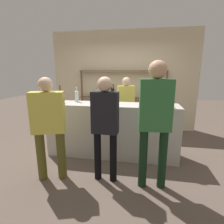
{
  "coord_description": "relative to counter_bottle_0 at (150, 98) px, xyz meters",
  "views": [
    {
      "loc": [
        0.57,
        -3.28,
        1.67
      ],
      "look_at": [
        0.0,
        0.0,
        0.9
      ],
      "focal_mm": 28.0,
      "sensor_mm": 36.0,
      "label": 1
    }
  ],
  "objects": [
    {
      "name": "ice_bucket",
      "position": [
        0.21,
        -0.15,
        -0.03
      ],
      "size": [
        0.24,
        0.24,
        0.21
      ],
      "color": "#B2B2B7",
      "rests_on": "bar_counter"
    },
    {
      "name": "back_wall",
      "position": [
        -0.72,
        1.84,
        0.21
      ],
      "size": [
        4.15,
        0.12,
        2.8
      ],
      "primitive_type": "cube",
      "color": "beige",
      "rests_on": "ground_plane"
    },
    {
      "name": "ground_plane",
      "position": [
        -0.72,
        -0.04,
        -1.19
      ],
      "size": [
        16.0,
        16.0,
        0.0
      ],
      "primitive_type": "plane",
      "color": "brown"
    },
    {
      "name": "counter_bottle_4",
      "position": [
        -0.74,
        -0.05,
        -0.01
      ],
      "size": [
        0.08,
        0.08,
        0.32
      ],
      "color": "black",
      "rests_on": "bar_counter"
    },
    {
      "name": "customer_left",
      "position": [
        -1.52,
        -1.01,
        -0.27
      ],
      "size": [
        0.52,
        0.34,
        1.59
      ],
      "rotation": [
        0.0,
        0.0,
        1.87
      ],
      "color": "brown",
      "rests_on": "ground_plane"
    },
    {
      "name": "bar_counter",
      "position": [
        -0.72,
        -0.04,
        -0.66
      ],
      "size": [
        2.55,
        0.57,
        1.06
      ],
      "primitive_type": "cube",
      "color": "#B7B2AD",
      "rests_on": "ground_plane"
    },
    {
      "name": "customer_right",
      "position": [
        0.03,
        -0.96,
        -0.11
      ],
      "size": [
        0.45,
        0.24,
        1.81
      ],
      "rotation": [
        0.0,
        0.0,
        1.66
      ],
      "color": "black",
      "rests_on": "ground_plane"
    },
    {
      "name": "wine_glass",
      "position": [
        -1.89,
        -0.07,
        -0.01
      ],
      "size": [
        0.08,
        0.08,
        0.17
      ],
      "color": "silver",
      "rests_on": "bar_counter"
    },
    {
      "name": "customer_center",
      "position": [
        -0.68,
        -0.91,
        -0.24
      ],
      "size": [
        0.39,
        0.21,
        1.6
      ],
      "rotation": [
        0.0,
        0.0,
        1.52
      ],
      "color": "black",
      "rests_on": "ground_plane"
    },
    {
      "name": "back_shelf",
      "position": [
        -0.72,
        1.66,
        -0.04
      ],
      "size": [
        2.47,
        0.18,
        1.71
      ],
      "color": "brown",
      "rests_on": "ground_plane"
    },
    {
      "name": "counter_bottle_3",
      "position": [
        -1.77,
        -0.06,
        0.0
      ],
      "size": [
        0.08,
        0.08,
        0.35
      ],
      "color": "brown",
      "rests_on": "bar_counter"
    },
    {
      "name": "server_behind_counter",
      "position": [
        -0.53,
        0.86,
        -0.28
      ],
      "size": [
        0.43,
        0.3,
        1.54
      ],
      "rotation": [
        0.0,
        0.0,
        -1.23
      ],
      "color": "brown",
      "rests_on": "ground_plane"
    },
    {
      "name": "counter_bottle_2",
      "position": [
        -1.49,
        0.09,
        -0.0
      ],
      "size": [
        0.07,
        0.07,
        0.34
      ],
      "color": "silver",
      "rests_on": "bar_counter"
    },
    {
      "name": "counter_bottle_0",
      "position": [
        0.0,
        0.0,
        0.0
      ],
      "size": [
        0.09,
        0.09,
        0.35
      ],
      "color": "#0F1956",
      "rests_on": "bar_counter"
    },
    {
      "name": "cork_jar",
      "position": [
        0.16,
        0.09,
        -0.06
      ],
      "size": [
        0.11,
        0.11,
        0.15
      ],
      "color": "silver",
      "rests_on": "bar_counter"
    },
    {
      "name": "counter_bottle_1",
      "position": [
        -1.0,
        -0.08,
        -0.02
      ],
      "size": [
        0.08,
        0.08,
        0.31
      ],
      "color": "silver",
      "rests_on": "bar_counter"
    }
  ]
}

